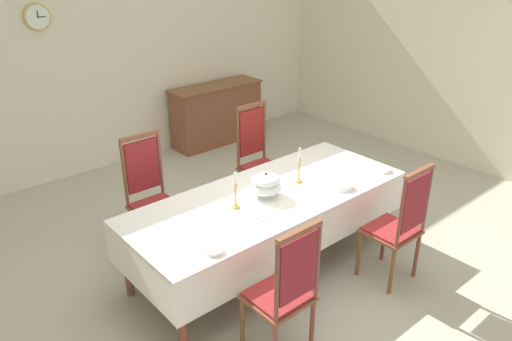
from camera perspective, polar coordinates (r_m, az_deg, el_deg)
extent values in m
cube|color=#B2AE9B|center=(4.90, 1.07, -10.51)|extent=(7.13, 6.24, 0.04)
cube|color=silver|center=(6.80, -17.34, 13.59)|extent=(7.13, 0.08, 3.22)
cube|color=silver|center=(7.05, 24.30, 12.92)|extent=(0.08, 6.24, 3.22)
cylinder|color=brown|center=(3.79, -8.64, -16.08)|extent=(0.07, 0.07, 0.71)
cylinder|color=brown|center=(5.26, 14.84, -3.98)|extent=(0.07, 0.07, 0.71)
cylinder|color=brown|center=(4.41, -14.82, -10.09)|extent=(0.07, 0.07, 0.71)
cylinder|color=brown|center=(5.72, 7.84, -0.87)|extent=(0.07, 0.07, 0.71)
cube|color=brown|center=(4.51, 1.48, -3.60)|extent=(2.57, 0.95, 0.08)
cube|color=brown|center=(4.48, 1.49, -2.98)|extent=(2.69, 1.07, 0.03)
cube|color=white|center=(4.48, 1.49, -2.79)|extent=(2.71, 1.09, 0.00)
cube|color=white|center=(4.25, 6.33, -7.74)|extent=(2.71, 0.00, 0.40)
cube|color=white|center=(4.93, -2.69, -2.67)|extent=(2.71, 0.00, 0.40)
cube|color=white|center=(3.94, -13.55, -11.29)|extent=(0.00, 1.09, 0.40)
cube|color=white|center=(5.47, 12.02, -0.32)|extent=(0.00, 1.09, 0.40)
cylinder|color=brown|center=(3.86, -1.59, -17.22)|extent=(0.04, 0.04, 0.47)
cylinder|color=brown|center=(4.05, 2.72, -14.86)|extent=(0.04, 0.04, 0.47)
cylinder|color=brown|center=(3.86, 6.55, -17.38)|extent=(0.04, 0.04, 0.47)
cube|color=brown|center=(3.69, 2.55, -14.52)|extent=(0.44, 0.42, 0.03)
cube|color=maroon|center=(3.68, 2.56, -14.22)|extent=(0.40, 0.38, 0.02)
cylinder|color=brown|center=(3.27, 2.42, -13.07)|extent=(0.03, 0.03, 0.64)
cylinder|color=brown|center=(3.50, 7.19, -10.42)|extent=(0.03, 0.03, 0.64)
cube|color=maroon|center=(3.36, 4.91, -11.28)|extent=(0.34, 0.02, 0.48)
cube|color=brown|center=(3.20, 5.10, -7.14)|extent=(0.40, 0.04, 0.04)
cylinder|color=brown|center=(4.95, -8.37, -6.89)|extent=(0.04, 0.04, 0.47)
cylinder|color=brown|center=(4.80, -12.22, -8.38)|extent=(0.04, 0.04, 0.47)
cylinder|color=brown|center=(5.22, -10.53, -5.26)|extent=(0.04, 0.04, 0.47)
cylinder|color=brown|center=(5.08, -14.22, -6.60)|extent=(0.04, 0.04, 0.47)
cube|color=brown|center=(4.88, -11.58, -4.30)|extent=(0.44, 0.42, 0.03)
cube|color=maroon|center=(4.87, -11.60, -4.05)|extent=(0.40, 0.38, 0.02)
cylinder|color=brown|center=(4.96, -11.08, 0.78)|extent=(0.03, 0.03, 0.68)
cylinder|color=brown|center=(4.80, -15.07, -0.47)|extent=(0.03, 0.03, 0.68)
cube|color=maroon|center=(4.87, -13.08, 0.53)|extent=(0.34, 0.02, 0.52)
cube|color=brown|center=(4.75, -13.43, 3.89)|extent=(0.40, 0.04, 0.04)
cylinder|color=brown|center=(4.66, 11.87, -9.41)|extent=(0.04, 0.04, 0.47)
cylinder|color=brown|center=(4.93, 14.64, -7.67)|extent=(0.04, 0.04, 0.47)
cylinder|color=brown|center=(4.50, 15.51, -11.25)|extent=(0.04, 0.04, 0.47)
cylinder|color=brown|center=(4.78, 18.16, -9.32)|extent=(0.04, 0.04, 0.47)
cube|color=brown|center=(4.58, 15.39, -6.84)|extent=(0.44, 0.42, 0.03)
cube|color=maroon|center=(4.57, 15.43, -6.57)|extent=(0.40, 0.38, 0.02)
cylinder|color=brown|center=(4.19, 16.48, -4.90)|extent=(0.03, 0.03, 0.64)
cylinder|color=brown|center=(4.49, 19.28, -3.19)|extent=(0.03, 0.03, 0.64)
cube|color=maroon|center=(4.32, 17.99, -3.64)|extent=(0.34, 0.02, 0.49)
cube|color=brown|center=(4.20, 18.50, -0.17)|extent=(0.40, 0.04, 0.04)
cylinder|color=brown|center=(5.69, 3.36, -2.16)|extent=(0.04, 0.04, 0.47)
cylinder|color=brown|center=(5.47, 0.47, -3.34)|extent=(0.04, 0.04, 0.47)
cylinder|color=brown|center=(5.93, 0.95, -0.95)|extent=(0.04, 0.04, 0.47)
cylinder|color=brown|center=(5.71, -1.91, -2.04)|extent=(0.04, 0.04, 0.47)
cube|color=brown|center=(5.59, 0.73, 0.14)|extent=(0.44, 0.42, 0.03)
cube|color=maroon|center=(5.58, 0.74, 0.37)|extent=(0.40, 0.38, 0.02)
cylinder|color=brown|center=(5.70, 0.97, 4.59)|extent=(0.03, 0.03, 0.70)
cylinder|color=brown|center=(5.47, -2.10, 3.66)|extent=(0.03, 0.03, 0.70)
cube|color=maroon|center=(5.57, -0.54, 4.47)|extent=(0.34, 0.02, 0.53)
cube|color=brown|center=(5.47, -0.55, 7.56)|extent=(0.40, 0.04, 0.04)
cylinder|color=white|center=(4.45, 1.14, -2.80)|extent=(0.16, 0.16, 0.02)
ellipsoid|color=white|center=(4.41, 1.14, -1.94)|extent=(0.29, 0.29, 0.13)
ellipsoid|color=white|center=(4.38, 1.15, -1.06)|extent=(0.26, 0.26, 0.10)
sphere|color=maroon|center=(4.36, 1.16, -0.40)|extent=(0.03, 0.03, 0.03)
cylinder|color=gold|center=(4.25, -2.36, -4.24)|extent=(0.07, 0.07, 0.02)
cylinder|color=gold|center=(4.20, -2.39, -2.93)|extent=(0.02, 0.02, 0.20)
cone|color=gold|center=(4.15, -2.42, -1.61)|extent=(0.04, 0.04, 0.02)
cylinder|color=silver|center=(4.13, -2.43, -0.87)|extent=(0.02, 0.02, 0.10)
cylinder|color=gold|center=(4.71, 4.97, -1.26)|extent=(0.07, 0.07, 0.02)
cylinder|color=gold|center=(4.66, 5.02, 0.04)|extent=(0.02, 0.02, 0.22)
cone|color=gold|center=(4.61, 5.08, 1.34)|extent=(0.04, 0.04, 0.02)
cylinder|color=silver|center=(4.59, 5.11, 2.03)|extent=(0.02, 0.02, 0.10)
cylinder|color=white|center=(4.64, 10.15, -1.81)|extent=(0.19, 0.19, 0.04)
cylinder|color=white|center=(4.64, 10.16, -1.74)|extent=(0.15, 0.15, 0.03)
torus|color=maroon|center=(4.64, 10.17, -1.60)|extent=(0.18, 0.18, 0.01)
cylinder|color=white|center=(5.07, 14.69, 0.05)|extent=(0.14, 0.14, 0.03)
cylinder|color=white|center=(5.07, 14.69, 0.10)|extent=(0.12, 0.12, 0.02)
torus|color=maroon|center=(5.06, 14.70, 0.19)|extent=(0.14, 0.14, 0.01)
cylinder|color=white|center=(3.69, -4.88, -9.27)|extent=(0.15, 0.15, 0.03)
cylinder|color=white|center=(3.69, -4.88, -9.21)|extent=(0.12, 0.12, 0.02)
torus|color=maroon|center=(3.68, -4.89, -9.12)|extent=(0.15, 0.15, 0.01)
cube|color=gold|center=(4.72, 11.36, -1.72)|extent=(0.04, 0.14, 0.00)
ellipsoid|color=gold|center=(4.77, 10.73, -1.30)|extent=(0.03, 0.05, 0.01)
cube|color=gold|center=(5.14, 15.67, 0.13)|extent=(0.03, 0.14, 0.00)
ellipsoid|color=gold|center=(5.17, 14.85, 0.40)|extent=(0.03, 0.05, 0.01)
cube|color=brown|center=(7.55, -4.59, 6.49)|extent=(1.40, 0.44, 0.88)
cube|color=brown|center=(7.42, -4.71, 9.80)|extent=(1.44, 0.48, 0.02)
cube|color=brown|center=(7.92, -3.51, 7.41)|extent=(0.59, 0.01, 0.70)
cube|color=brown|center=(7.54, -7.76, 6.31)|extent=(0.59, 0.01, 0.70)
cylinder|color=#D1B251|center=(6.40, -24.11, 16.00)|extent=(0.30, 0.05, 0.30)
cylinder|color=white|center=(6.37, -24.03, 15.98)|extent=(0.27, 0.01, 0.27)
cube|color=black|center=(6.36, -24.07, 16.27)|extent=(0.01, 0.00, 0.07)
cube|color=black|center=(6.38, -23.67, 16.05)|extent=(0.11, 0.00, 0.01)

